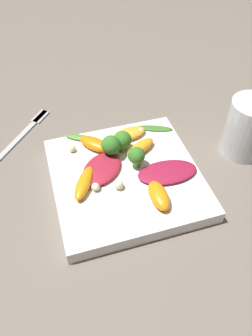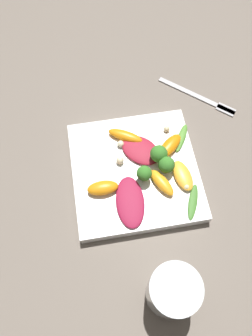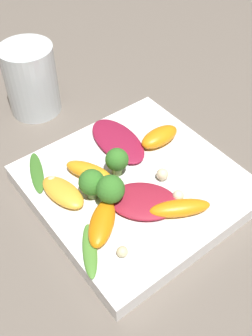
# 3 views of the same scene
# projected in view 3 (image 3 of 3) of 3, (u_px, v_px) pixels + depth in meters

# --- Properties ---
(ground_plane) EXTENTS (2.40, 2.40, 0.00)m
(ground_plane) POSITION_uv_depth(u_px,v_px,m) (135.00, 192.00, 0.53)
(ground_plane) COLOR #6B6056
(plate) EXTENTS (0.25, 0.25, 0.03)m
(plate) POSITION_uv_depth(u_px,v_px,m) (136.00, 185.00, 0.52)
(plate) COLOR white
(plate) RESTS_ON ground_plane
(drinking_glass) EXTENTS (0.08, 0.08, 0.11)m
(drinking_glass) POSITION_uv_depth(u_px,v_px,m) (31.00, 80.00, 0.61)
(drinking_glass) COLOR white
(drinking_glass) RESTS_ON ground_plane
(radicchio_leaf_0) EXTENTS (0.11, 0.06, 0.01)m
(radicchio_leaf_0) POSITION_uv_depth(u_px,v_px,m) (118.00, 141.00, 0.55)
(radicchio_leaf_0) COLOR maroon
(radicchio_leaf_0) RESTS_ON plate
(radicchio_leaf_1) EXTENTS (0.10, 0.10, 0.01)m
(radicchio_leaf_1) POSITION_uv_depth(u_px,v_px,m) (143.00, 201.00, 0.48)
(radicchio_leaf_1) COLOR maroon
(radicchio_leaf_1) RESTS_ON plate
(orange_segment_0) EXTENTS (0.07, 0.04, 0.02)m
(orange_segment_0) POSITION_uv_depth(u_px,v_px,m) (63.00, 192.00, 0.49)
(orange_segment_0) COLOR #FCAD33
(orange_segment_0) RESTS_ON plate
(orange_segment_1) EXTENTS (0.06, 0.08, 0.02)m
(orange_segment_1) POSITION_uv_depth(u_px,v_px,m) (180.00, 208.00, 0.47)
(orange_segment_1) COLOR orange
(orange_segment_1) RESTS_ON plate
(orange_segment_2) EXTENTS (0.07, 0.05, 0.02)m
(orange_segment_2) POSITION_uv_depth(u_px,v_px,m) (89.00, 171.00, 0.51)
(orange_segment_2) COLOR orange
(orange_segment_2) RESTS_ON plate
(orange_segment_3) EXTENTS (0.03, 0.06, 0.02)m
(orange_segment_3) POSITION_uv_depth(u_px,v_px,m) (159.00, 137.00, 0.55)
(orange_segment_3) COLOR orange
(orange_segment_3) RESTS_ON plate
(orange_segment_4) EXTENTS (0.07, 0.07, 0.02)m
(orange_segment_4) POSITION_uv_depth(u_px,v_px,m) (102.00, 223.00, 0.45)
(orange_segment_4) COLOR orange
(orange_segment_4) RESTS_ON plate
(broccoli_floret_0) EXTENTS (0.03, 0.03, 0.04)m
(broccoli_floret_0) POSITION_uv_depth(u_px,v_px,m) (117.00, 160.00, 0.50)
(broccoli_floret_0) COLOR #84AD5B
(broccoli_floret_0) RESTS_ON plate
(broccoli_floret_1) EXTENTS (0.03, 0.03, 0.04)m
(broccoli_floret_1) POSITION_uv_depth(u_px,v_px,m) (110.00, 190.00, 0.47)
(broccoli_floret_1) COLOR #84AD5B
(broccoli_floret_1) RESTS_ON plate
(broccoli_floret_2) EXTENTS (0.03, 0.03, 0.04)m
(broccoli_floret_2) POSITION_uv_depth(u_px,v_px,m) (92.00, 183.00, 0.48)
(broccoli_floret_2) COLOR #7A9E51
(broccoli_floret_2) RESTS_ON plate
(arugula_sprig_0) EXTENTS (0.07, 0.05, 0.01)m
(arugula_sprig_0) POSITION_uv_depth(u_px,v_px,m) (90.00, 250.00, 0.44)
(arugula_sprig_0) COLOR #518E33
(arugula_sprig_0) RESTS_ON plate
(arugula_sprig_1) EXTENTS (0.08, 0.04, 0.00)m
(arugula_sprig_1) POSITION_uv_depth(u_px,v_px,m) (37.00, 172.00, 0.52)
(arugula_sprig_1) COLOR #3D7528
(arugula_sprig_1) RESTS_ON plate
(macadamia_nut_0) EXTENTS (0.01, 0.01, 0.01)m
(macadamia_nut_0) POSITION_uv_depth(u_px,v_px,m) (52.00, 181.00, 0.50)
(macadamia_nut_0) COLOR beige
(macadamia_nut_0) RESTS_ON plate
(macadamia_nut_1) EXTENTS (0.01, 0.01, 0.01)m
(macadamia_nut_1) POSITION_uv_depth(u_px,v_px,m) (122.00, 252.00, 0.43)
(macadamia_nut_1) COLOR beige
(macadamia_nut_1) RESTS_ON plate
(macadamia_nut_2) EXTENTS (0.02, 0.02, 0.02)m
(macadamia_nut_2) POSITION_uv_depth(u_px,v_px,m) (162.00, 174.00, 0.51)
(macadamia_nut_2) COLOR beige
(macadamia_nut_2) RESTS_ON plate
(macadamia_nut_3) EXTENTS (0.01, 0.01, 0.01)m
(macadamia_nut_3) POSITION_uv_depth(u_px,v_px,m) (178.00, 196.00, 0.48)
(macadamia_nut_3) COLOR beige
(macadamia_nut_3) RESTS_ON plate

